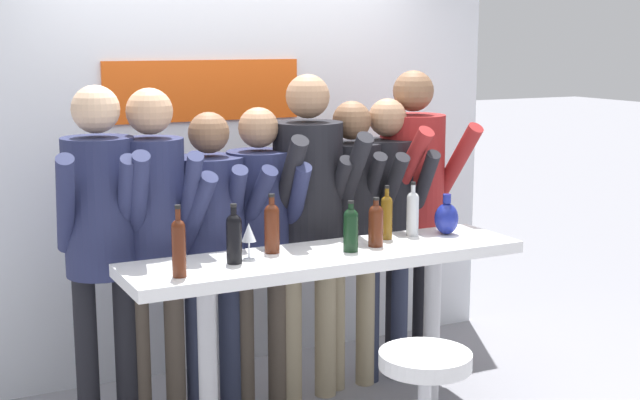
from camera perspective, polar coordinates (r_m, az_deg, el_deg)
The scene contains 19 objects.
back_wall at distance 5.54m, azimuth -5.80°, elevation 2.38°, with size 3.64×0.12×2.54m.
tasting_table at distance 4.46m, azimuth 0.44°, elevation -5.69°, with size 2.04×0.50×0.99m.
person_far_left at distance 4.53m, azimuth -13.85°, elevation -1.47°, with size 0.48×0.60×1.81m.
person_left at distance 4.58m, azimuth -10.61°, elevation -1.27°, with size 0.44×0.57×1.79m.
person_center_left at distance 4.73m, azimuth -6.93°, elevation -2.07°, with size 0.50×0.59×1.66m.
person_center at distance 4.84m, azimuth -3.86°, elevation -1.57°, with size 0.48×0.58×1.67m.
person_center_right at distance 4.90m, azimuth -0.73°, elevation -0.13°, with size 0.48×0.60×1.84m.
person_right at distance 5.09m, azimuth 2.06°, elevation -0.83°, with size 0.44×0.55×1.69m.
person_far_right at distance 5.21m, azimuth 4.30°, elevation -0.49°, with size 0.45×0.57×1.69m.
person_rightmost at distance 5.32m, azimuth 5.95°, elevation 0.69°, with size 0.51×0.62×1.85m.
wine_bottle_0 at distance 4.19m, azimuth -5.54°, elevation -2.29°, with size 0.07×0.07×0.28m.
wine_bottle_1 at distance 4.77m, azimuth 5.95°, elevation -0.73°, with size 0.07×0.07×0.29m.
wine_bottle_2 at distance 3.98m, azimuth -9.03°, elevation -2.86°, with size 0.06×0.06×0.33m.
wine_bottle_3 at distance 4.38m, azimuth -3.10°, elevation -1.65°, with size 0.08×0.08×0.29m.
wine_bottle_4 at distance 4.40m, azimuth 1.98°, elevation -1.78°, with size 0.08×0.08×0.26m.
wine_bottle_5 at distance 4.68m, azimuth 4.28°, elevation -0.96°, with size 0.06×0.06×0.29m.
wine_bottle_6 at distance 4.51m, azimuth 3.62°, elevation -1.51°, with size 0.08×0.08×0.25m.
wine_glass_0 at distance 4.26m, azimuth -4.58°, elevation -2.16°, with size 0.07×0.07×0.18m.
decorative_vase at distance 4.84m, azimuth 8.10°, elevation -1.16°, with size 0.13×0.13×0.22m.
Camera 1 is at (-1.96, -3.81, 2.04)m, focal length 50.00 mm.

